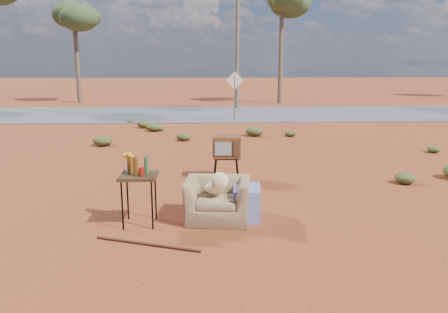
{
  "coord_description": "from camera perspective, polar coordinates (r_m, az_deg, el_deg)",
  "views": [
    {
      "loc": [
        0.22,
        -7.09,
        2.54
      ],
      "look_at": [
        0.57,
        1.01,
        0.8
      ],
      "focal_mm": 35.0,
      "sensor_mm": 36.0,
      "label": 1
    }
  ],
  "objects": [
    {
      "name": "ground",
      "position": [
        7.54,
        -4.02,
        -7.63
      ],
      "size": [
        140.0,
        140.0,
        0.0
      ],
      "primitive_type": "plane",
      "color": "#943C1D",
      "rests_on": "ground"
    },
    {
      "name": "highway",
      "position": [
        22.23,
        -3.02,
        5.6
      ],
      "size": [
        140.0,
        7.0,
        0.04
      ],
      "primitive_type": "cube",
      "color": "#565659",
      "rests_on": "ground"
    },
    {
      "name": "armchair",
      "position": [
        7.2,
        -0.14,
        -4.97
      ],
      "size": [
        1.29,
        0.8,
        0.91
      ],
      "rotation": [
        0.0,
        0.0,
        -0.09
      ],
      "color": "olive",
      "rests_on": "ground"
    },
    {
      "name": "tv_unit",
      "position": [
        9.63,
        0.29,
        1.2
      ],
      "size": [
        0.61,
        0.5,
        0.97
      ],
      "rotation": [
        0.0,
        0.0,
        0.01
      ],
      "color": "black",
      "rests_on": "ground"
    },
    {
      "name": "side_table",
      "position": [
        7.03,
        -11.4,
        -2.06
      ],
      "size": [
        0.58,
        0.58,
        1.15
      ],
      "rotation": [
        0.0,
        0.0,
        -0.01
      ],
      "color": "#372314",
      "rests_on": "ground"
    },
    {
      "name": "rusty_bar",
      "position": [
        6.42,
        -9.98,
        -11.18
      ],
      "size": [
        1.55,
        0.6,
        0.04
      ],
      "primitive_type": "cylinder",
      "rotation": [
        0.0,
        1.57,
        -0.35
      ],
      "color": "#4B2414",
      "rests_on": "ground"
    },
    {
      "name": "road_sign",
      "position": [
        19.16,
        1.4,
        9.01
      ],
      "size": [
        0.78,
        0.06,
        2.19
      ],
      "color": "brown",
      "rests_on": "ground"
    },
    {
      "name": "eucalyptus_near_left",
      "position": [
        30.37,
        -19.0,
        16.99
      ],
      "size": [
        3.2,
        3.2,
        6.6
      ],
      "color": "brown",
      "rests_on": "ground"
    },
    {
      "name": "utility_pole_center",
      "position": [
        24.71,
        1.75,
        15.85
      ],
      "size": [
        1.4,
        0.2,
        8.0
      ],
      "color": "brown",
      "rests_on": "ground"
    },
    {
      "name": "scrub_patch",
      "position": [
        11.79,
        -7.48,
        0.26
      ],
      "size": [
        17.49,
        8.07,
        0.33
      ],
      "color": "#444E22",
      "rests_on": "ground"
    }
  ]
}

